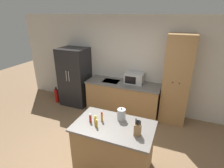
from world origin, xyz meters
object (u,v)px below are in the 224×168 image
at_px(refrigerator, 75,77).
at_px(kettle, 121,114).
at_px(pantry_cabinet, 176,81).
at_px(spice_bottle_tall_dark, 102,117).
at_px(spice_bottle_green_herb, 96,120).
at_px(knife_block, 138,129).
at_px(spice_bottle_short_red, 97,124).
at_px(spice_bottle_amber_oil, 90,118).
at_px(microwave, 134,78).
at_px(fire_extinguisher, 57,95).

relative_size(refrigerator, kettle, 7.60).
bearing_deg(pantry_cabinet, spice_bottle_tall_dark, -119.02).
bearing_deg(spice_bottle_green_herb, refrigerator, 130.43).
distance_m(pantry_cabinet, knife_block, 2.13).
relative_size(spice_bottle_short_red, spice_bottle_amber_oil, 0.93).
height_order(refrigerator, spice_bottle_amber_oil, refrigerator).
height_order(spice_bottle_tall_dark, spice_bottle_green_herb, same).
distance_m(microwave, fire_extinguisher, 2.54).
relative_size(knife_block, spice_bottle_tall_dark, 1.69).
distance_m(refrigerator, spice_bottle_green_herb, 2.63).
xyz_separation_m(refrigerator, spice_bottle_short_red, (1.75, -2.05, 0.13)).
distance_m(spice_bottle_tall_dark, fire_extinguisher, 2.99).
height_order(refrigerator, kettle, refrigerator).
relative_size(spice_bottle_amber_oil, fire_extinguisher, 0.31).
xyz_separation_m(microwave, spice_bottle_tall_dark, (-0.03, -1.99, -0.02)).
distance_m(spice_bottle_short_red, fire_extinguisher, 3.09).
distance_m(refrigerator, spice_bottle_short_red, 2.70).
height_order(spice_bottle_amber_oil, kettle, kettle).
xyz_separation_m(microwave, spice_bottle_short_red, (-0.04, -2.18, -0.04)).
relative_size(spice_bottle_short_red, fire_extinguisher, 0.29).
bearing_deg(knife_block, spice_bottle_tall_dark, 167.46).
bearing_deg(spice_bottle_amber_oil, pantry_cabinet, 58.63).
relative_size(kettle, fire_extinguisher, 0.45).
bearing_deg(fire_extinguisher, spice_bottle_tall_dark, -35.27).
bearing_deg(spice_bottle_short_red, microwave, 89.04).
relative_size(knife_block, kettle, 1.28).
bearing_deg(refrigerator, spice_bottle_green_herb, -49.57).
distance_m(spice_bottle_tall_dark, spice_bottle_amber_oil, 0.19).
xyz_separation_m(knife_block, spice_bottle_amber_oil, (-0.82, 0.05, -0.03)).
relative_size(pantry_cabinet, fire_extinguisher, 4.45).
relative_size(pantry_cabinet, knife_block, 7.64).
height_order(pantry_cabinet, knife_block, pantry_cabinet).
bearing_deg(microwave, knife_block, -73.74).
bearing_deg(fire_extinguisher, spice_bottle_green_herb, -38.03).
xyz_separation_m(microwave, knife_block, (0.62, -2.13, -0.00)).
height_order(knife_block, kettle, knife_block).
bearing_deg(spice_bottle_amber_oil, spice_bottle_short_red, -29.93).
height_order(refrigerator, spice_bottle_green_herb, refrigerator).
bearing_deg(spice_bottle_green_herb, spice_bottle_tall_dark, 69.15).
bearing_deg(spice_bottle_short_red, kettle, 49.73).
relative_size(spice_bottle_short_red, kettle, 0.64).
bearing_deg(fire_extinguisher, kettle, -29.60).
relative_size(spice_bottle_tall_dark, spice_bottle_short_red, 1.20).
relative_size(spice_bottle_tall_dark, spice_bottle_amber_oil, 1.11).
bearing_deg(knife_block, spice_bottle_short_red, -175.98).
distance_m(spice_bottle_short_red, kettle, 0.46).
bearing_deg(spice_bottle_amber_oil, microwave, 84.59).
bearing_deg(spice_bottle_tall_dark, pantry_cabinet, 60.98).
xyz_separation_m(pantry_cabinet, fire_extinguisher, (-3.44, -0.28, -0.88)).
height_order(microwave, spice_bottle_tall_dark, microwave).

